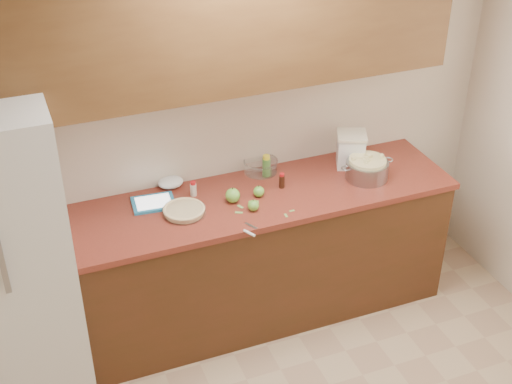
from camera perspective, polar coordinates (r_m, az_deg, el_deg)
name	(u,v)px	position (r m, az deg, el deg)	size (l,w,h in m)	color
room_shell	(370,295)	(3.07, 9.11, -8.14)	(3.60, 3.60, 3.60)	tan
counter_run	(247,257)	(4.63, -0.71, -5.26)	(2.64, 0.68, 0.92)	#492514
upper_cabinets	(236,27)	(4.06, -1.65, 13.07)	(2.60, 0.34, 0.70)	brown
fridge	(4,255)	(4.16, -19.53, -4.77)	(0.70, 0.70, 1.80)	silver
pie	(184,211)	(4.23, -5.78, -1.50)	(0.26, 0.26, 0.04)	silver
colander	(367,169)	(4.60, 8.86, 1.84)	(0.37, 0.27, 0.14)	gray
flour_canister	(351,149)	(4.70, 7.59, 3.41)	(0.25, 0.25, 0.23)	silver
tablet	(153,203)	(4.35, -8.20, -0.87)	(0.27, 0.22, 0.02)	teal
paring_knife	(250,232)	(4.05, -0.52, -3.21)	(0.09, 0.16, 0.02)	gray
lemon_bottle	(266,166)	(4.57, 0.83, 2.11)	(0.05, 0.05, 0.14)	#4C8C38
cinnamon_shaker	(193,189)	(4.38, -5.04, 0.25)	(0.04, 0.04, 0.10)	beige
vanilla_bottle	(282,181)	(4.45, 2.08, 0.91)	(0.04, 0.04, 0.10)	black
mixing_bowl	(261,165)	(4.62, 0.37, 2.15)	(0.23, 0.23, 0.08)	silver
paper_towel	(170,182)	(4.49, -6.86, 0.79)	(0.16, 0.13, 0.07)	white
apple_left	(233,195)	(4.31, -1.88, -0.28)	(0.09, 0.09, 0.10)	#69AF3A
apple_center	(259,192)	(4.36, 0.23, 0.04)	(0.07, 0.07, 0.08)	#69AF3A
apple_front	(253,205)	(4.23, -0.21, -1.09)	(0.07, 0.07, 0.08)	#69AF3A
peel_a	(257,203)	(4.32, 0.09, -0.87)	(0.05, 0.02, 0.00)	#77A751
peel_b	(252,202)	(4.32, -0.36, -0.82)	(0.04, 0.02, 0.00)	#77A751
peel_c	(292,211)	(4.25, 2.89, -1.51)	(0.03, 0.01, 0.00)	#77A751
peel_d	(286,215)	(4.20, 2.41, -1.89)	(0.04, 0.01, 0.00)	#77A751
peel_e	(239,213)	(4.23, -1.38, -1.66)	(0.05, 0.02, 0.00)	#77A751
peel_f	(240,207)	(4.28, -1.27, -1.18)	(0.04, 0.02, 0.00)	#77A751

